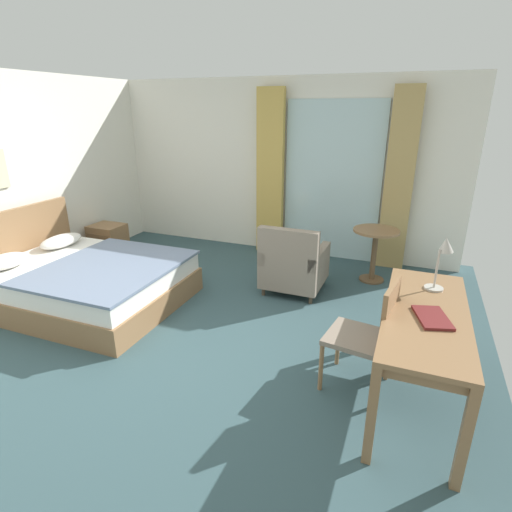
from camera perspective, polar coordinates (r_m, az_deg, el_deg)
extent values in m
cube|color=#334C51|center=(4.13, -11.39, -12.41)|extent=(5.81, 6.63, 0.10)
cube|color=white|center=(6.31, 3.15, 12.35)|extent=(5.41, 0.12, 2.58)
cube|color=silver|center=(6.04, 10.69, 10.19)|extent=(1.40, 0.02, 2.27)
cube|color=tan|center=(6.17, 2.02, 11.51)|extent=(0.41, 0.10, 2.43)
cube|color=tan|center=(5.82, 19.54, 9.84)|extent=(0.37, 0.10, 2.43)
cube|color=olive|center=(5.10, -22.45, -4.61)|extent=(2.10, 1.66, 0.28)
cube|color=white|center=(5.01, -22.81, -2.12)|extent=(2.03, 1.61, 0.20)
cube|color=olive|center=(5.75, -30.76, 0.67)|extent=(0.08, 1.67, 1.01)
cube|color=slate|center=(4.75, -19.98, -1.46)|extent=(1.39, 1.63, 0.03)
ellipsoid|color=white|center=(5.27, -31.90, -0.64)|extent=(0.36, 0.50, 0.14)
ellipsoid|color=white|center=(5.74, -25.83, 1.94)|extent=(0.34, 0.60, 0.14)
cube|color=olive|center=(6.54, -20.13, 2.04)|extent=(0.47, 0.41, 0.50)
cube|color=brown|center=(6.37, -21.45, 2.34)|extent=(0.40, 0.01, 0.12)
cube|color=olive|center=(3.20, 22.94, -7.47)|extent=(0.58, 1.57, 0.04)
cube|color=olive|center=(3.23, 22.80, -8.38)|extent=(0.53, 1.49, 0.08)
cube|color=olive|center=(2.80, 27.42, -22.04)|extent=(0.06, 0.06, 0.73)
cube|color=olive|center=(4.07, 25.91, -8.02)|extent=(0.06, 0.06, 0.73)
cube|color=olive|center=(2.77, 16.01, -20.83)|extent=(0.06, 0.06, 0.73)
cube|color=olive|center=(4.04, 18.55, -7.11)|extent=(0.06, 0.06, 0.73)
cube|color=gray|center=(3.35, 14.17, -11.14)|extent=(0.53, 0.51, 0.04)
cube|color=olive|center=(3.19, 18.34, -7.90)|extent=(0.10, 0.42, 0.49)
cylinder|color=olive|center=(3.69, 11.53, -11.98)|extent=(0.04, 0.04, 0.42)
cylinder|color=olive|center=(3.37, 9.17, -15.26)|extent=(0.04, 0.04, 0.42)
cylinder|color=olive|center=(3.61, 18.16, -13.48)|extent=(0.04, 0.04, 0.42)
cylinder|color=olive|center=(3.28, 16.50, -17.06)|extent=(0.04, 0.04, 0.42)
cylinder|color=#B7B2A8|center=(3.58, 23.81, -4.17)|extent=(0.15, 0.15, 0.02)
cylinder|color=#B7B2A8|center=(3.52, 24.19, -1.65)|extent=(0.02, 0.02, 0.32)
cone|color=#B7B2A8|center=(3.49, 25.29, 1.45)|extent=(0.12, 0.12, 0.13)
cube|color=maroon|center=(3.09, 23.65, -7.98)|extent=(0.29, 0.38, 0.02)
cube|color=gray|center=(5.03, 5.47, -2.07)|extent=(0.71, 0.73, 0.30)
cube|color=gray|center=(4.62, 4.52, 1.00)|extent=(0.71, 0.12, 0.47)
cube|color=gray|center=(4.87, 8.99, -0.06)|extent=(0.10, 0.73, 0.16)
cube|color=gray|center=(5.03, 2.23, 0.85)|extent=(0.10, 0.73, 0.16)
cylinder|color=#4C3D2D|center=(5.31, 9.41, -3.36)|extent=(0.04, 0.04, 0.10)
cylinder|color=#4C3D2D|center=(5.45, 3.37, -2.46)|extent=(0.04, 0.04, 0.10)
cylinder|color=#4C3D2D|center=(4.77, 7.73, -6.09)|extent=(0.04, 0.04, 0.10)
cylinder|color=#4C3D2D|center=(4.93, 1.06, -4.99)|extent=(0.04, 0.04, 0.10)
cylinder|color=olive|center=(5.35, 16.66, 3.45)|extent=(0.58, 0.58, 0.03)
cylinder|color=brown|center=(5.46, 16.30, -0.06)|extent=(0.07, 0.07, 0.67)
cylinder|color=brown|center=(5.57, 15.97, -3.17)|extent=(0.32, 0.32, 0.02)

